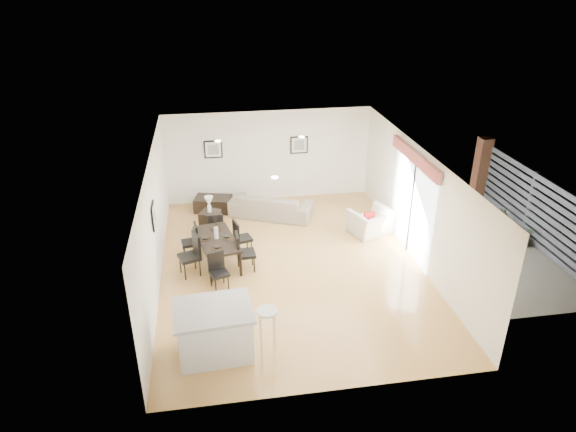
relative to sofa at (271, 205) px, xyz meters
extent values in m
plane|color=tan|center=(0.11, -2.76, -0.33)|extent=(8.00, 8.00, 0.00)
cube|color=white|center=(0.11, 1.24, 1.02)|extent=(6.00, 0.04, 2.70)
cube|color=white|center=(0.11, -6.76, 1.02)|extent=(6.00, 0.04, 2.70)
cube|color=white|center=(-2.89, -2.76, 1.02)|extent=(0.04, 8.00, 2.70)
cube|color=white|center=(3.11, -2.76, 1.02)|extent=(0.04, 8.00, 2.70)
cube|color=white|center=(0.11, -2.76, 2.37)|extent=(6.00, 8.00, 0.02)
imported|color=gray|center=(0.00, 0.00, 0.00)|extent=(2.44, 1.73, 0.66)
imported|color=beige|center=(2.45, -1.48, 0.00)|extent=(1.29, 1.21, 0.67)
imported|color=#375725|center=(5.98, -2.71, -0.03)|extent=(0.68, 0.64, 0.61)
imported|color=#375725|center=(5.73, -2.09, 0.02)|extent=(0.46, 0.46, 0.71)
cube|color=black|center=(-1.59, -2.34, 0.31)|extent=(1.12, 1.73, 0.05)
cylinder|color=black|center=(-1.77, -3.14, -0.03)|extent=(0.06, 0.06, 0.61)
cylinder|color=black|center=(-2.08, -1.68, -0.03)|extent=(0.06, 0.06, 0.61)
cylinder|color=black|center=(-1.09, -3.00, -0.03)|extent=(0.06, 0.06, 0.61)
cylinder|color=black|center=(-1.41, -1.54, -0.03)|extent=(0.06, 0.06, 0.61)
cube|color=black|center=(-2.23, -2.74, 0.12)|extent=(0.57, 0.57, 0.08)
cube|color=black|center=(-2.04, -2.68, 0.40)|extent=(0.20, 0.44, 0.54)
cylinder|color=black|center=(-2.45, -2.63, -0.13)|extent=(0.04, 0.04, 0.41)
cylinder|color=black|center=(-2.12, -2.52, -0.13)|extent=(0.04, 0.04, 0.41)
cylinder|color=black|center=(-2.34, -2.96, -0.13)|extent=(0.04, 0.04, 0.41)
cylinder|color=black|center=(-2.00, -2.85, -0.13)|extent=(0.04, 0.04, 0.41)
cube|color=black|center=(-2.23, -1.94, 0.05)|extent=(0.43, 0.43, 0.07)
cube|color=black|center=(-2.06, -1.92, 0.29)|extent=(0.10, 0.39, 0.46)
cylinder|color=black|center=(-2.39, -1.81, -0.16)|extent=(0.03, 0.03, 0.35)
cylinder|color=black|center=(-2.10, -1.77, -0.16)|extent=(0.03, 0.03, 0.35)
cylinder|color=black|center=(-2.36, -2.11, -0.16)|extent=(0.03, 0.03, 0.35)
cylinder|color=black|center=(-2.06, -2.07, -0.16)|extent=(0.03, 0.03, 0.35)
cube|color=black|center=(-0.95, -2.74, 0.09)|extent=(0.44, 0.44, 0.07)
cube|color=black|center=(-1.13, -2.75, 0.36)|extent=(0.07, 0.43, 0.51)
cylinder|color=black|center=(-0.77, -2.90, -0.14)|extent=(0.03, 0.03, 0.39)
cylinder|color=black|center=(-1.10, -2.91, -0.14)|extent=(0.03, 0.03, 0.39)
cylinder|color=black|center=(-0.79, -2.57, -0.14)|extent=(0.03, 0.03, 0.39)
cylinder|color=black|center=(-1.12, -2.58, -0.14)|extent=(0.03, 0.03, 0.39)
cube|color=black|center=(-0.95, -1.94, 0.06)|extent=(0.48, 0.48, 0.07)
cube|color=black|center=(-1.11, -1.98, 0.30)|extent=(0.15, 0.39, 0.47)
cylinder|color=black|center=(-0.76, -2.05, -0.15)|extent=(0.03, 0.03, 0.36)
cylinder|color=black|center=(-1.06, -2.13, -0.15)|extent=(0.03, 0.03, 0.36)
cylinder|color=black|center=(-0.84, -1.75, -0.15)|extent=(0.03, 0.03, 0.36)
cylinder|color=black|center=(-1.13, -1.83, -0.15)|extent=(0.03, 0.03, 0.36)
cube|color=black|center=(-1.59, -3.41, 0.04)|extent=(0.47, 0.47, 0.06)
cube|color=black|center=(-1.64, -3.25, 0.27)|extent=(0.37, 0.16, 0.44)
cylinder|color=black|center=(-1.68, -3.59, -0.16)|extent=(0.03, 0.03, 0.34)
cylinder|color=black|center=(-1.77, -3.32, -0.16)|extent=(0.03, 0.03, 0.34)
cylinder|color=black|center=(-1.40, -3.50, -0.16)|extent=(0.03, 0.03, 0.34)
cylinder|color=black|center=(-1.49, -3.22, -0.16)|extent=(0.03, 0.03, 0.34)
cube|color=black|center=(-1.59, -1.27, 0.04)|extent=(0.40, 0.40, 0.07)
cube|color=black|center=(-1.58, -1.44, 0.28)|extent=(0.38, 0.08, 0.45)
cylinder|color=black|center=(-1.45, -1.12, -0.16)|extent=(0.03, 0.03, 0.34)
cylinder|color=black|center=(-1.43, -1.41, -0.16)|extent=(0.03, 0.03, 0.34)
cylinder|color=black|center=(-1.74, -1.14, -0.16)|extent=(0.03, 0.03, 0.34)
cylinder|color=black|center=(-1.72, -1.43, -0.16)|extent=(0.03, 0.03, 0.34)
cylinder|color=white|center=(-1.59, -2.34, 0.48)|extent=(0.10, 0.10, 0.29)
cylinder|color=black|center=(-1.33, -2.34, 0.34)|extent=(0.29, 0.29, 0.01)
cylinder|color=black|center=(-1.33, -2.34, 0.36)|extent=(0.15, 0.15, 0.04)
cylinder|color=black|center=(-1.59, -1.88, 0.34)|extent=(0.29, 0.29, 0.01)
cylinder|color=black|center=(-1.59, -1.88, 0.36)|extent=(0.15, 0.15, 0.04)
cylinder|color=black|center=(-1.84, -2.34, 0.34)|extent=(0.29, 0.29, 0.01)
cylinder|color=black|center=(-1.84, -2.34, 0.36)|extent=(0.15, 0.15, 0.04)
cylinder|color=black|center=(-1.59, -2.80, 0.34)|extent=(0.29, 0.29, 0.01)
cylinder|color=black|center=(-1.59, -2.80, 0.36)|extent=(0.15, 0.15, 0.04)
cube|color=black|center=(-1.60, 0.62, -0.13)|extent=(1.15, 0.85, 0.41)
cube|color=black|center=(-1.71, -0.76, -0.02)|extent=(0.61, 0.61, 0.62)
cylinder|color=white|center=(-1.71, -0.76, 0.37)|extent=(0.10, 0.10, 0.18)
cone|color=beige|center=(-1.71, -0.76, 0.59)|extent=(0.22, 0.22, 0.24)
cube|color=#AB1A16|center=(2.35, -1.57, 0.19)|extent=(0.30, 0.12, 0.29)
cube|color=silver|center=(-1.75, -5.50, 0.12)|extent=(1.34, 1.05, 0.91)
cube|color=#ADADAF|center=(-1.75, -5.50, 0.61)|extent=(1.46, 1.16, 0.06)
cylinder|color=white|center=(-0.79, -5.50, 0.47)|extent=(0.38, 0.38, 0.06)
cylinder|color=silver|center=(-0.67, -5.38, 0.07)|extent=(0.03, 0.03, 0.80)
cylinder|color=silver|center=(-0.92, -5.38, 0.07)|extent=(0.03, 0.03, 0.80)
cylinder|color=silver|center=(-0.92, -5.63, 0.07)|extent=(0.03, 0.03, 0.80)
cylinder|color=silver|center=(-0.67, -5.63, 0.07)|extent=(0.03, 0.03, 0.80)
cube|color=black|center=(-1.49, 1.21, 1.32)|extent=(0.52, 0.03, 0.52)
cube|color=white|center=(-1.49, 1.21, 1.32)|extent=(0.44, 0.04, 0.44)
cube|color=#51524D|center=(-1.49, 1.21, 1.32)|extent=(0.30, 0.04, 0.30)
cube|color=black|center=(1.01, 1.21, 1.32)|extent=(0.52, 0.03, 0.52)
cube|color=white|center=(1.01, 1.21, 1.32)|extent=(0.44, 0.04, 0.44)
cube|color=#51524D|center=(1.01, 1.21, 1.32)|extent=(0.30, 0.04, 0.30)
cube|color=black|center=(-2.86, -2.96, 1.32)|extent=(0.03, 0.52, 0.52)
cube|color=white|center=(-2.86, -2.96, 1.32)|extent=(0.04, 0.44, 0.44)
cube|color=#51524D|center=(-2.86, -2.96, 1.32)|extent=(0.04, 0.30, 0.30)
cube|color=white|center=(3.09, -2.46, 0.79)|extent=(0.02, 2.40, 2.25)
cube|color=black|center=(3.07, -2.46, 0.79)|extent=(0.03, 0.05, 2.25)
cube|color=black|center=(3.07, -2.46, 1.94)|extent=(0.03, 2.50, 0.05)
cube|color=maroon|center=(3.03, -2.46, 2.10)|extent=(0.10, 2.70, 0.28)
plane|color=gray|center=(5.11, -2.46, -0.33)|extent=(6.00, 6.00, 0.00)
cube|color=#2D2C2F|center=(6.31, -2.46, 0.57)|extent=(0.08, 5.50, 1.80)
cube|color=brown|center=(6.16, -0.06, 0.67)|extent=(0.35, 0.35, 2.00)
camera|label=1|loc=(-1.63, -12.96, 6.03)|focal=32.00mm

